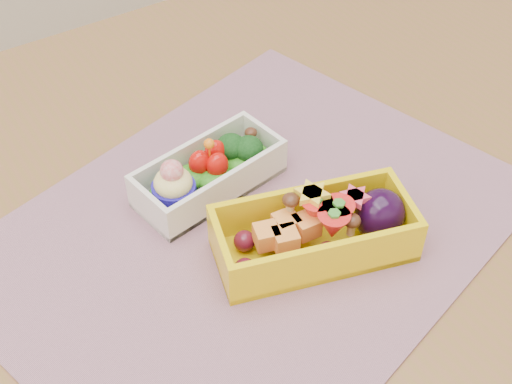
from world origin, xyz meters
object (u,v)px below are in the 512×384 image
placemat (252,228)px  bento_yellow (319,231)px  table (244,277)px  bento_white (209,173)px

placemat → bento_yellow: bento_yellow is taller
table → bento_white: bento_white is taller
table → bento_yellow: 0.15m
placemat → bento_white: (-0.01, 0.07, 0.02)m
table → placemat: placemat is taller
placemat → bento_yellow: size_ratio=2.53×
placemat → bento_white: size_ratio=3.08×
placemat → bento_yellow: (0.03, -0.06, 0.03)m
placemat → table: bearing=79.1°
bento_white → bento_yellow: bento_white is taller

